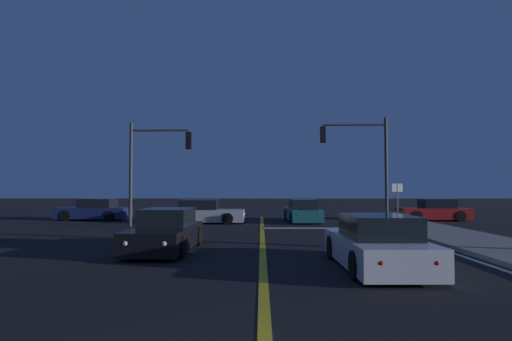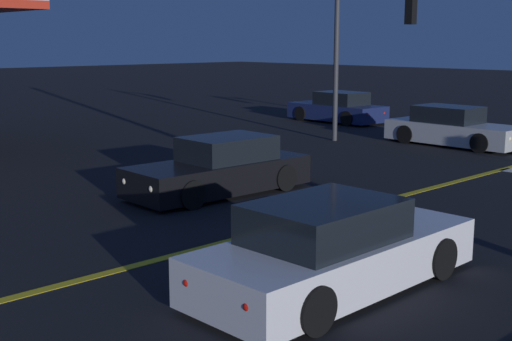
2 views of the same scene
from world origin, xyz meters
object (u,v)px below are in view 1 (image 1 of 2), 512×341
Objects in this scene: car_distant_tail_black at (166,232)px; car_following_oncoming_red at (434,211)px; traffic_signal_far_left at (153,158)px; car_side_waiting_navy at (94,211)px; car_lead_oncoming_silver at (203,213)px; car_mid_block_teal at (303,212)px; traffic_signal_near_right at (363,153)px; car_far_approaching_white at (376,245)px; street_sign_corner at (397,198)px.

car_following_oncoming_red is at bearing -135.49° from car_distant_tail_black.
car_side_waiting_navy is at bearing 136.86° from traffic_signal_far_left.
car_mid_block_teal is at bearing 102.11° from car_lead_oncoming_silver.
car_lead_oncoming_silver is at bearing -4.31° from traffic_signal_near_right.
traffic_signal_near_right reaches higher than car_lead_oncoming_silver.
car_following_oncoming_red is 6.73m from traffic_signal_near_right.
traffic_signal_near_right reaches higher than car_distant_tail_black.
car_far_approaching_white is at bearing 77.89° from traffic_signal_near_right.
car_mid_block_teal is at bearing -113.55° from car_distant_tail_black.
car_mid_block_teal is 1.05× the size of car_distant_tail_black.
car_side_waiting_navy is 0.76× the size of traffic_signal_near_right.
car_mid_block_teal is (5.83, 1.19, 0.00)m from car_lead_oncoming_silver.
car_mid_block_teal and car_following_oncoming_red have the same top height.
street_sign_corner is at bearing -6.46° from traffic_signal_far_left.
car_side_waiting_navy is (-13.43, 16.08, -0.00)m from car_far_approaching_white.
traffic_signal_near_right is (2.78, 12.94, 3.37)m from car_far_approaching_white.
traffic_signal_far_left is at bearing 173.54° from street_sign_corner.
car_mid_block_teal is 0.81× the size of traffic_signal_near_right.
car_distant_tail_black is at bearing -72.99° from traffic_signal_far_left.
car_distant_tail_black is at bearing 133.30° from car_following_oncoming_red.
car_side_waiting_navy is 18.22m from street_sign_corner.
traffic_signal_far_left reaches higher than street_sign_corner.
car_lead_oncoming_silver is 1.10× the size of car_following_oncoming_red.
car_mid_block_teal is (-0.41, 14.81, -0.00)m from car_far_approaching_white.
car_far_approaching_white is 13.66m from traffic_signal_near_right.
car_mid_block_teal is at bearing 131.84° from street_sign_corner.
traffic_signal_near_right is 3.83m from street_sign_corner.
car_lead_oncoming_silver is at bearing -171.00° from car_mid_block_teal.
street_sign_corner is (17.20, -5.94, 0.96)m from car_side_waiting_navy.
car_mid_block_teal is 0.88× the size of traffic_signal_far_left.
car_lead_oncoming_silver is at bearing 160.83° from street_sign_corner.
car_lead_oncoming_silver is 10.64m from street_sign_corner.
car_following_oncoming_red is at bearing -150.37° from traffic_signal_near_right.
street_sign_corner is at bearing 68.70° from car_far_approaching_white.
car_far_approaching_white is 6.62m from car_distant_tail_black.
car_following_oncoming_red is 0.71× the size of traffic_signal_near_right.
car_distant_tail_black is 13.70m from traffic_signal_near_right.
car_mid_block_teal is 2.10× the size of street_sign_corner.
traffic_signal_far_left is at bearing -47.91° from car_lead_oncoming_silver.
car_far_approaching_white is at bearing -90.98° from car_mid_block_teal.
car_side_waiting_navy is at bearing 89.52° from car_following_oncoming_red.
car_far_approaching_white is 2.07× the size of street_sign_corner.
car_side_waiting_navy is 1.98× the size of street_sign_corner.
car_side_waiting_navy is (-7.19, 2.46, 0.00)m from car_lead_oncoming_silver.
traffic_signal_near_right reaches higher than car_mid_block_teal.
traffic_signal_far_left is at bearing -160.75° from car_mid_block_teal.
car_following_oncoming_red is at bearing 62.74° from car_far_approaching_white.
car_distant_tail_black is at bearing -148.86° from car_side_waiting_navy.
car_distant_tail_black is 1.99× the size of street_sign_corner.
car_distant_tail_black is (-5.95, 2.92, -0.00)m from car_far_approaching_white.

